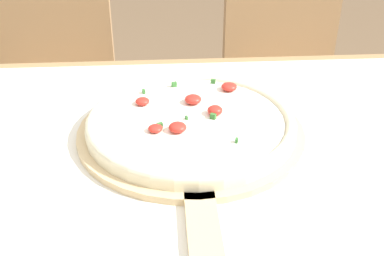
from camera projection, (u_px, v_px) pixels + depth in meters
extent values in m
cube|color=#A87F51|center=(192.00, 191.00, 0.75)|extent=(1.48, 1.01, 0.03)
cube|color=white|center=(192.00, 182.00, 0.75)|extent=(1.40, 0.93, 0.00)
cylinder|color=#D6B784|center=(191.00, 131.00, 0.86)|extent=(0.40, 0.40, 0.01)
cube|color=#D6B784|center=(206.00, 251.00, 0.61)|extent=(0.04, 0.24, 0.01)
cylinder|color=beige|center=(191.00, 124.00, 0.85)|extent=(0.37, 0.37, 0.02)
torus|color=beige|center=(191.00, 120.00, 0.85)|extent=(0.37, 0.37, 0.02)
cylinder|color=white|center=(191.00, 120.00, 0.85)|extent=(0.33, 0.33, 0.00)
ellipsoid|color=red|center=(142.00, 101.00, 0.89)|extent=(0.03, 0.03, 0.01)
ellipsoid|color=red|center=(229.00, 87.00, 0.95)|extent=(0.03, 0.03, 0.01)
ellipsoid|color=red|center=(155.00, 128.00, 0.81)|extent=(0.02, 0.02, 0.01)
ellipsoid|color=red|center=(193.00, 99.00, 0.90)|extent=(0.03, 0.03, 0.02)
ellipsoid|color=red|center=(215.00, 110.00, 0.86)|extent=(0.03, 0.03, 0.02)
ellipsoid|color=red|center=(178.00, 127.00, 0.81)|extent=(0.03, 0.03, 0.02)
cube|color=#387533|center=(213.00, 81.00, 0.97)|extent=(0.01, 0.01, 0.01)
cube|color=#387533|center=(237.00, 140.00, 0.78)|extent=(0.01, 0.01, 0.01)
cube|color=#387533|center=(174.00, 84.00, 0.96)|extent=(0.01, 0.01, 0.01)
cube|color=#387533|center=(213.00, 116.00, 0.85)|extent=(0.01, 0.01, 0.01)
cube|color=#387533|center=(144.00, 91.00, 0.93)|extent=(0.01, 0.01, 0.01)
cube|color=#387533|center=(160.00, 126.00, 0.82)|extent=(0.01, 0.01, 0.01)
cube|color=#387533|center=(189.00, 118.00, 0.85)|extent=(0.01, 0.01, 0.01)
cube|color=tan|center=(53.00, 123.00, 1.50)|extent=(0.40, 0.40, 0.02)
cube|color=tan|center=(52.00, 32.00, 1.54)|extent=(0.38, 0.04, 0.44)
cylinder|color=tan|center=(1.00, 215.00, 1.46)|extent=(0.04, 0.04, 0.43)
cylinder|color=tan|center=(107.00, 210.00, 1.48)|extent=(0.04, 0.04, 0.43)
cylinder|color=tan|center=(25.00, 157.00, 1.74)|extent=(0.04, 0.04, 0.43)
cylinder|color=tan|center=(114.00, 153.00, 1.76)|extent=(0.04, 0.04, 0.43)
cube|color=tan|center=(291.00, 115.00, 1.54)|extent=(0.42, 0.42, 0.02)
cube|color=tan|center=(281.00, 27.00, 1.58)|extent=(0.38, 0.06, 0.44)
cylinder|color=tan|center=(249.00, 206.00, 1.50)|extent=(0.04, 0.04, 0.43)
cylinder|color=tan|center=(347.00, 198.00, 1.53)|extent=(0.04, 0.04, 0.43)
cylinder|color=tan|center=(229.00, 150.00, 1.77)|extent=(0.04, 0.04, 0.43)
cylinder|color=tan|center=(313.00, 144.00, 1.81)|extent=(0.04, 0.04, 0.43)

